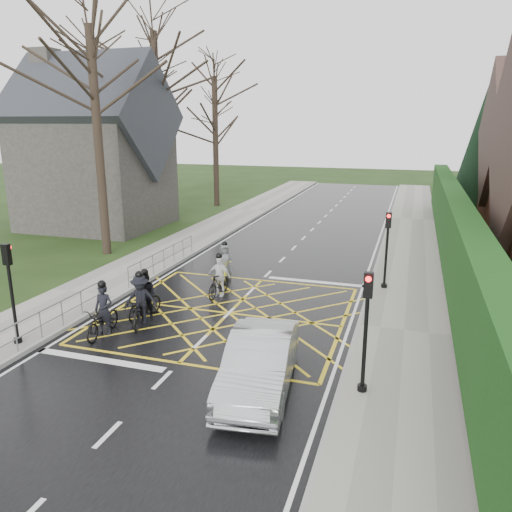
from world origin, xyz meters
The scene contains 22 objects.
ground centered at (0.00, 0.00, 0.00)m, with size 120.00×120.00×0.00m, color black.
road centered at (0.00, 0.00, 0.01)m, with size 9.00×80.00×0.01m, color black.
sidewalk_right centered at (6.00, 0.00, 0.07)m, with size 3.00×80.00×0.15m, color gray.
sidewalk_left centered at (-6.00, 0.00, 0.07)m, with size 3.00×80.00×0.15m, color gray.
stone_wall centered at (7.75, 6.00, 0.35)m, with size 0.50×38.00×0.70m, color slate.
hedge centered at (7.75, 6.00, 2.10)m, with size 0.90×38.00×2.80m, color #0E350F.
conifer centered at (10.75, 26.00, 4.99)m, with size 4.60×4.60×10.00m.
church centered at (-13.54, 12.00, 4.93)m, with size 8.80×7.80×11.00m.
tree_near centered at (-9.00, 6.00, 7.91)m, with size 9.24×9.24×11.44m.
tree_mid centered at (-10.00, 14.00, 8.63)m, with size 10.08×10.08×12.48m.
tree_far centered at (-9.30, 22.00, 7.19)m, with size 8.40×8.40×10.40m.
railing_south centered at (-4.65, -3.50, 0.78)m, with size 0.05×5.04×1.03m.
railing_north centered at (-4.65, 4.00, 0.79)m, with size 0.05×6.04×1.03m.
traffic_light_ne centered at (5.10, 4.20, 1.66)m, with size 0.24×0.31×3.21m.
traffic_light_se centered at (5.10, -4.20, 1.66)m, with size 0.24×0.31×3.21m.
traffic_light_sw centered at (-5.10, -4.50, 1.66)m, with size 0.24×0.31×3.21m.
cyclist_rear centered at (-3.14, -2.94, 0.59)m, with size 0.78×1.90×1.81m.
cyclist_back centered at (-2.60, -1.24, 0.67)m, with size 0.87×1.82×1.77m.
cyclist_mid centered at (-2.49, -1.78, 0.68)m, with size 1.29×2.02×1.85m.
cyclist_front centered at (-1.01, 1.60, 0.64)m, with size 0.96×1.76×1.73m.
cyclist_lead centered at (-1.65, 3.87, 0.56)m, with size 1.22×1.77×1.63m.
car centered at (2.58, -4.66, 0.74)m, with size 1.56×4.47×1.47m, color #B3B6BB.
Camera 1 is at (5.93, -15.55, 6.57)m, focal length 35.00 mm.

